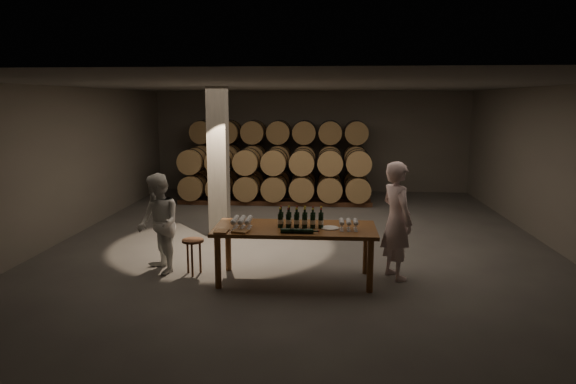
# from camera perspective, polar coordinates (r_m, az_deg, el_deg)

# --- Properties ---
(room) EXTENTS (12.00, 12.00, 12.00)m
(room) POSITION_cam_1_polar(r_m,az_deg,el_deg) (11.03, -7.73, 3.24)
(room) COLOR #4F4C4A
(room) RESTS_ON ground
(tasting_table) EXTENTS (2.60, 1.10, 0.90)m
(tasting_table) POSITION_cam_1_polar(r_m,az_deg,el_deg) (8.30, 0.78, -4.60)
(tasting_table) COLOR brown
(tasting_table) RESTS_ON ground
(barrel_stack_back) EXTENTS (5.48, 0.95, 2.31)m
(barrel_stack_back) POSITION_cam_1_polar(r_m,az_deg,el_deg) (15.87, -0.99, 3.95)
(barrel_stack_back) COLOR #55311D
(barrel_stack_back) RESTS_ON ground
(barrel_stack_front) EXTENTS (5.48, 0.95, 1.57)m
(barrel_stack_front) POSITION_cam_1_polar(r_m,az_deg,el_deg) (14.54, -1.49, 1.90)
(barrel_stack_front) COLOR #55311D
(barrel_stack_front) RESTS_ON ground
(bottle_cluster) EXTENTS (0.73, 0.23, 0.33)m
(bottle_cluster) POSITION_cam_1_polar(r_m,az_deg,el_deg) (8.27, 1.42, -3.10)
(bottle_cluster) COLOR black
(bottle_cluster) RESTS_ON tasting_table
(lying_bottles) EXTENTS (0.59, 0.07, 0.07)m
(lying_bottles) POSITION_cam_1_polar(r_m,az_deg,el_deg) (7.88, 1.08, -4.35)
(lying_bottles) COLOR black
(lying_bottles) RESTS_ON tasting_table
(glass_cluster_left) EXTENTS (0.31, 0.42, 0.18)m
(glass_cluster_left) POSITION_cam_1_polar(r_m,az_deg,el_deg) (8.19, -5.15, -3.15)
(glass_cluster_left) COLOR silver
(glass_cluster_left) RESTS_ON tasting_table
(glass_cluster_right) EXTENTS (0.30, 0.30, 0.17)m
(glass_cluster_right) POSITION_cam_1_polar(r_m,az_deg,el_deg) (8.14, 6.75, -3.35)
(glass_cluster_right) COLOR silver
(glass_cluster_right) RESTS_ON tasting_table
(plate) EXTENTS (0.28, 0.28, 0.02)m
(plate) POSITION_cam_1_polar(r_m,az_deg,el_deg) (8.21, 4.67, -4.00)
(plate) COLOR white
(plate) RESTS_ON tasting_table
(notebook_near) EXTENTS (0.28, 0.25, 0.03)m
(notebook_near) POSITION_cam_1_polar(r_m,az_deg,el_deg) (7.98, -5.29, -4.37)
(notebook_near) COLOR olive
(notebook_near) RESTS_ON tasting_table
(notebook_corner) EXTENTS (0.21, 0.26, 0.02)m
(notebook_corner) POSITION_cam_1_polar(r_m,az_deg,el_deg) (8.03, -7.42, -4.34)
(notebook_corner) COLOR olive
(notebook_corner) RESTS_ON tasting_table
(pen) EXTENTS (0.14, 0.02, 0.01)m
(pen) POSITION_cam_1_polar(r_m,az_deg,el_deg) (7.93, -4.93, -4.54)
(pen) COLOR black
(pen) RESTS_ON tasting_table
(stool) EXTENTS (0.36, 0.36, 0.61)m
(stool) POSITION_cam_1_polar(r_m,az_deg,el_deg) (8.83, -10.51, -5.90)
(stool) COLOR #55311D
(stool) RESTS_ON ground
(person_man) EXTENTS (0.72, 0.84, 1.95)m
(person_man) POSITION_cam_1_polar(r_m,az_deg,el_deg) (8.59, 11.98, -3.10)
(person_man) COLOR #F5D4D7
(person_man) RESTS_ON ground
(person_woman) EXTENTS (1.01, 1.05, 1.71)m
(person_woman) POSITION_cam_1_polar(r_m,az_deg,el_deg) (8.96, -14.21, -3.44)
(person_woman) COLOR white
(person_woman) RESTS_ON ground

